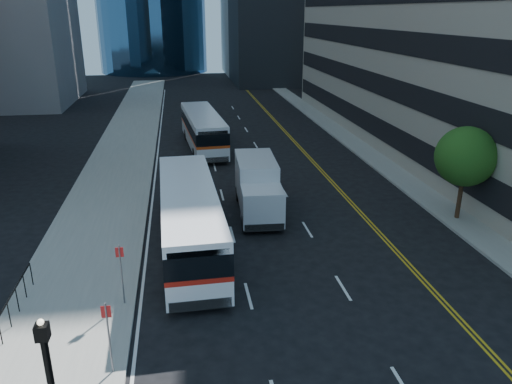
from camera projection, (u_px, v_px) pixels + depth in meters
ground at (347, 316)px, 18.92m from camera, size 160.00×160.00×0.00m
sidewalk_west at (124, 152)px, 40.60m from camera, size 5.00×90.00×0.15m
sidewalk_east at (354, 143)px, 43.41m from camera, size 2.00×90.00×0.15m
street_tree at (466, 157)px, 26.41m from camera, size 3.20×3.20×5.10m
bus_front at (190, 217)px, 23.71m from camera, size 2.96×11.90×3.05m
bus_rear at (203, 129)px, 41.74m from camera, size 3.39×11.59×2.95m
box_truck at (258, 187)px, 28.10m from camera, size 2.46×6.38×3.01m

